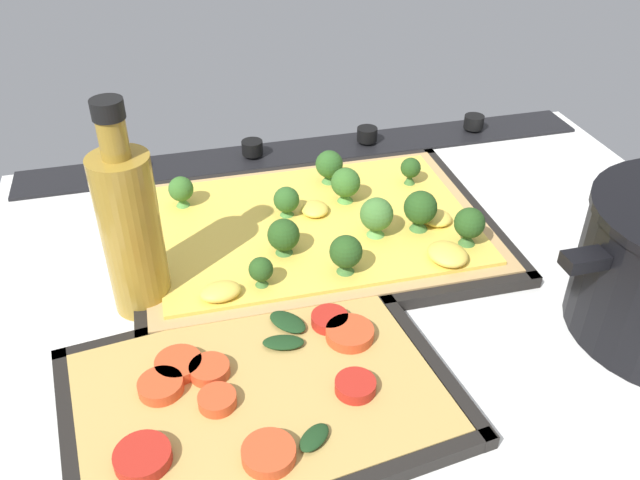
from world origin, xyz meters
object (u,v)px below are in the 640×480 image
(broccoli_pizza, at_px, (324,224))
(oil_bottle, at_px, (131,229))
(baking_tray_back, at_px, (259,399))
(baking_tray_front, at_px, (315,233))
(veggie_pizza_back, at_px, (257,391))

(broccoli_pizza, xyz_separation_m, oil_bottle, (0.20, 0.06, 0.07))
(broccoli_pizza, height_order, baking_tray_back, broccoli_pizza)
(baking_tray_back, relative_size, oil_bottle, 1.57)
(baking_tray_front, xyz_separation_m, oil_bottle, (0.19, 0.07, 0.08))
(baking_tray_front, xyz_separation_m, baking_tray_back, (0.10, 0.22, 0.00))
(baking_tray_front, distance_m, baking_tray_back, 0.24)
(baking_tray_back, distance_m, oil_bottle, 0.19)
(oil_bottle, bearing_deg, broccoli_pizza, -161.93)
(broccoli_pizza, distance_m, oil_bottle, 0.22)
(baking_tray_front, relative_size, broccoli_pizza, 1.07)
(baking_tray_back, bearing_deg, baking_tray_front, -114.89)
(broccoli_pizza, xyz_separation_m, baking_tray_back, (0.11, 0.21, -0.01))
(veggie_pizza_back, height_order, oil_bottle, oil_bottle)
(baking_tray_front, bearing_deg, veggie_pizza_back, 64.78)
(baking_tray_front, relative_size, oil_bottle, 1.89)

